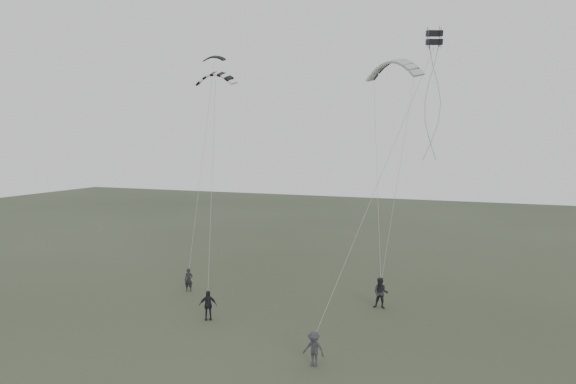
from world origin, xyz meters
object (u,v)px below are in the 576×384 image
at_px(kite_striped, 216,74).
at_px(kite_box, 434,38).
at_px(flyer_left, 189,280).
at_px(flyer_center, 208,305).
at_px(flyer_far, 314,349).
at_px(kite_pale_large, 394,61).
at_px(flyer_right, 381,293).
at_px(kite_dark_small, 214,57).

bearing_deg(kite_striped, kite_box, -12.46).
bearing_deg(flyer_left, kite_box, -21.89).
relative_size(flyer_center, flyer_far, 1.05).
bearing_deg(kite_pale_large, flyer_left, -121.38).
bearing_deg(flyer_center, flyer_far, -55.88).
distance_m(flyer_left, kite_pale_large, 20.82).
distance_m(flyer_right, kite_box, 15.30).
height_order(flyer_center, kite_striped, kite_striped).
xyz_separation_m(flyer_right, kite_dark_small, (-14.51, 5.51, 15.77)).
xyz_separation_m(flyer_right, flyer_far, (-0.91, -9.88, -0.14)).
height_order(flyer_right, kite_pale_large, kite_pale_large).
bearing_deg(flyer_center, kite_box, -14.33).
height_order(flyer_far, kite_dark_small, kite_dark_small).
relative_size(flyer_left, flyer_far, 0.96).
xyz_separation_m(kite_dark_small, kite_striped, (3.25, -5.66, -2.03)).
bearing_deg(flyer_right, flyer_far, -98.40).
bearing_deg(kite_dark_small, kite_box, -32.22).
height_order(flyer_far, kite_striped, kite_striped).
xyz_separation_m(flyer_right, kite_box, (3.21, -2.78, 14.69)).
relative_size(flyer_left, kite_pale_large, 0.35).
xyz_separation_m(flyer_far, kite_box, (4.12, 7.10, 14.84)).
height_order(flyer_left, kite_dark_small, kite_dark_small).
distance_m(kite_pale_large, kite_striped, 12.47).
relative_size(kite_striped, kite_box, 3.75).
height_order(flyer_right, flyer_center, flyer_right).
xyz_separation_m(kite_striped, kite_box, (14.47, -2.64, 0.96)).
xyz_separation_m(flyer_right, kite_pale_large, (-0.75, 6.48, 14.86)).
height_order(flyer_right, kite_dark_small, kite_dark_small).
distance_m(flyer_center, kite_box, 19.28).
bearing_deg(flyer_right, flyer_center, -149.32).
distance_m(kite_striped, kite_box, 14.74).
distance_m(flyer_right, flyer_far, 9.93).
distance_m(kite_dark_small, kite_box, 19.59).
bearing_deg(kite_box, kite_dark_small, 131.51).
bearing_deg(kite_dark_small, flyer_left, -84.57).
distance_m(flyer_right, flyer_center, 10.54).
height_order(flyer_left, kite_box, kite_box).
bearing_deg(flyer_center, flyer_right, 5.04).
relative_size(flyer_right, flyer_far, 1.18).
xyz_separation_m(flyer_center, kite_dark_small, (-5.75, 11.38, 15.87)).
bearing_deg(flyer_far, kite_box, 65.96).
distance_m(flyer_far, kite_striped, 19.86).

